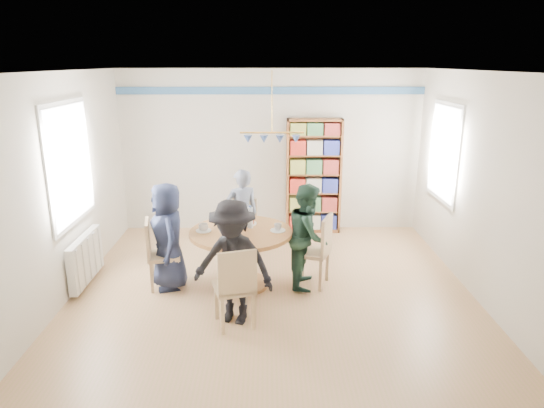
{
  "coord_description": "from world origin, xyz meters",
  "views": [
    {
      "loc": [
        -0.06,
        -5.54,
        2.8
      ],
      "look_at": [
        0.0,
        0.4,
        1.05
      ],
      "focal_mm": 32.0,
      "sensor_mm": 36.0,
      "label": 1
    }
  ],
  "objects_px": {
    "person_left": "(168,236)",
    "person_near": "(233,263)",
    "person_far": "(242,215)",
    "chair_left": "(157,251)",
    "radiator": "(86,258)",
    "bookshelf": "(314,177)",
    "chair_near": "(235,284)",
    "chair_far": "(243,225)",
    "person_right": "(308,236)",
    "dining_table": "(241,245)",
    "chair_right": "(318,247)"
  },
  "relations": [
    {
      "from": "person_right",
      "to": "person_left",
      "type": "bearing_deg",
      "value": 101.02
    },
    {
      "from": "chair_far",
      "to": "chair_right",
      "type": "bearing_deg",
      "value": -45.24
    },
    {
      "from": "person_near",
      "to": "person_left",
      "type": "bearing_deg",
      "value": 152.55
    },
    {
      "from": "chair_left",
      "to": "chair_far",
      "type": "relative_size",
      "value": 1.04
    },
    {
      "from": "person_right",
      "to": "person_near",
      "type": "bearing_deg",
      "value": 145.58
    },
    {
      "from": "dining_table",
      "to": "chair_near",
      "type": "relative_size",
      "value": 1.39
    },
    {
      "from": "chair_right",
      "to": "person_left",
      "type": "height_order",
      "value": "person_left"
    },
    {
      "from": "radiator",
      "to": "chair_far",
      "type": "bearing_deg",
      "value": 25.51
    },
    {
      "from": "chair_far",
      "to": "person_right",
      "type": "height_order",
      "value": "person_right"
    },
    {
      "from": "radiator",
      "to": "chair_near",
      "type": "relative_size",
      "value": 1.07
    },
    {
      "from": "radiator",
      "to": "chair_right",
      "type": "xyz_separation_m",
      "value": [
        3.0,
        -0.07,
        0.17
      ]
    },
    {
      "from": "chair_far",
      "to": "person_far",
      "type": "height_order",
      "value": "person_far"
    },
    {
      "from": "person_left",
      "to": "person_near",
      "type": "height_order",
      "value": "person_near"
    },
    {
      "from": "radiator",
      "to": "bookshelf",
      "type": "height_order",
      "value": "bookshelf"
    },
    {
      "from": "radiator",
      "to": "chair_far",
      "type": "relative_size",
      "value": 1.15
    },
    {
      "from": "dining_table",
      "to": "bookshelf",
      "type": "bearing_deg",
      "value": 62.26
    },
    {
      "from": "chair_left",
      "to": "chair_right",
      "type": "height_order",
      "value": "chair_right"
    },
    {
      "from": "dining_table",
      "to": "person_right",
      "type": "distance_m",
      "value": 0.87
    },
    {
      "from": "radiator",
      "to": "bookshelf",
      "type": "relative_size",
      "value": 0.52
    },
    {
      "from": "radiator",
      "to": "dining_table",
      "type": "distance_m",
      "value": 2.03
    },
    {
      "from": "dining_table",
      "to": "chair_near",
      "type": "bearing_deg",
      "value": -90.38
    },
    {
      "from": "bookshelf",
      "to": "radiator",
      "type": "bearing_deg",
      "value": -146.92
    },
    {
      "from": "dining_table",
      "to": "chair_left",
      "type": "xyz_separation_m",
      "value": [
        -1.06,
        -0.04,
        -0.06
      ]
    },
    {
      "from": "chair_far",
      "to": "person_far",
      "type": "relative_size",
      "value": 0.65
    },
    {
      "from": "chair_left",
      "to": "person_left",
      "type": "relative_size",
      "value": 0.66
    },
    {
      "from": "bookshelf",
      "to": "chair_far",
      "type": "bearing_deg",
      "value": -136.32
    },
    {
      "from": "person_far",
      "to": "bookshelf",
      "type": "distance_m",
      "value": 1.68
    },
    {
      "from": "person_left",
      "to": "radiator",
      "type": "bearing_deg",
      "value": -115.69
    },
    {
      "from": "chair_right",
      "to": "bookshelf",
      "type": "xyz_separation_m",
      "value": [
        0.13,
        2.11,
        0.42
      ]
    },
    {
      "from": "dining_table",
      "to": "person_far",
      "type": "xyz_separation_m",
      "value": [
        -0.03,
        0.92,
        0.12
      ]
    },
    {
      "from": "person_right",
      "to": "person_near",
      "type": "xyz_separation_m",
      "value": [
        -0.89,
        -0.92,
        0.03
      ]
    },
    {
      "from": "chair_near",
      "to": "person_left",
      "type": "bearing_deg",
      "value": 131.54
    },
    {
      "from": "chair_near",
      "to": "chair_right",
      "type": "bearing_deg",
      "value": 46.69
    },
    {
      "from": "bookshelf",
      "to": "person_far",
      "type": "bearing_deg",
      "value": -133.76
    },
    {
      "from": "dining_table",
      "to": "person_far",
      "type": "height_order",
      "value": "person_far"
    },
    {
      "from": "chair_far",
      "to": "person_right",
      "type": "xyz_separation_m",
      "value": [
        0.89,
        -1.01,
        0.2
      ]
    },
    {
      "from": "chair_right",
      "to": "person_right",
      "type": "height_order",
      "value": "person_right"
    },
    {
      "from": "radiator",
      "to": "person_near",
      "type": "xyz_separation_m",
      "value": [
        1.98,
        -0.98,
        0.36
      ]
    },
    {
      "from": "radiator",
      "to": "chair_near",
      "type": "distance_m",
      "value": 2.31
    },
    {
      "from": "dining_table",
      "to": "chair_far",
      "type": "xyz_separation_m",
      "value": [
        -0.03,
        1.02,
        -0.08
      ]
    },
    {
      "from": "dining_table",
      "to": "person_near",
      "type": "height_order",
      "value": "person_near"
    },
    {
      "from": "radiator",
      "to": "bookshelf",
      "type": "xyz_separation_m",
      "value": [
        3.13,
        2.04,
        0.59
      ]
    },
    {
      "from": "person_right",
      "to": "dining_table",
      "type": "bearing_deg",
      "value": 100.9
    },
    {
      "from": "person_left",
      "to": "chair_right",
      "type": "bearing_deg",
      "value": 70.04
    },
    {
      "from": "chair_right",
      "to": "chair_near",
      "type": "distance_m",
      "value": 1.45
    },
    {
      "from": "dining_table",
      "to": "chair_near",
      "type": "xyz_separation_m",
      "value": [
        -0.01,
        -1.05,
        -0.04
      ]
    },
    {
      "from": "radiator",
      "to": "chair_left",
      "type": "height_order",
      "value": "chair_left"
    },
    {
      "from": "person_near",
      "to": "person_far",
      "type": "bearing_deg",
      "value": 107.41
    },
    {
      "from": "chair_near",
      "to": "person_near",
      "type": "relative_size",
      "value": 0.66
    },
    {
      "from": "chair_near",
      "to": "person_near",
      "type": "height_order",
      "value": "person_near"
    }
  ]
}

